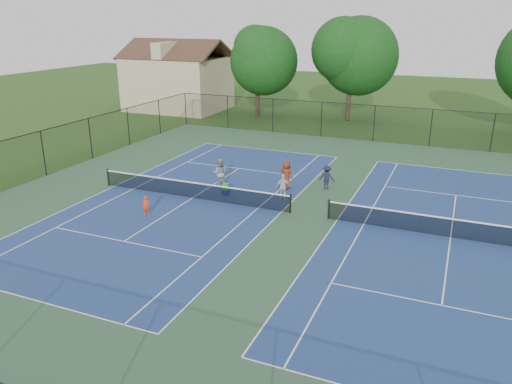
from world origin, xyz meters
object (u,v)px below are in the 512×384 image
at_px(child_player, 146,206).
at_px(ball_crate, 226,192).
at_px(clapboard_house, 178,81).
at_px(ball_hopper, 226,187).
at_px(bystander_c, 286,175).
at_px(tree_back_a, 258,57).
at_px(instructor, 220,173).
at_px(bystander_a, 283,187).
at_px(tree_back_b, 352,53).
at_px(bystander_b, 327,177).

bearing_deg(child_player, ball_crate, 40.42).
distance_m(clapboard_house, ball_hopper, 29.64).
height_order(bystander_c, ball_hopper, bystander_c).
xyz_separation_m(tree_back_a, ball_crate, (7.52, -22.77, -5.88)).
height_order(tree_back_a, instructor, tree_back_a).
relative_size(clapboard_house, ball_crate, 29.04).
xyz_separation_m(bystander_a, ball_hopper, (-3.37, -0.54, -0.25)).
bearing_deg(tree_back_b, child_player, -97.57).
distance_m(tree_back_b, ball_crate, 25.63).
height_order(clapboard_house, ball_hopper, clapboard_house).
distance_m(tree_back_a, instructor, 23.17).
distance_m(child_player, ball_hopper, 5.11).
bearing_deg(ball_hopper, instructor, 128.96).
height_order(bystander_c, ball_crate, bystander_c).
relative_size(tree_back_a, ball_crate, 24.61).
distance_m(clapboard_house, child_player, 32.16).
bearing_deg(ball_crate, bystander_a, 9.16).
relative_size(bystander_c, ball_hopper, 4.48).
xyz_separation_m(tree_back_b, clapboard_house, (-19.00, -1.00, -3.50)).
xyz_separation_m(instructor, bystander_a, (4.31, -0.61, -0.14)).
bearing_deg(bystander_b, bystander_c, 15.69).
height_order(tree_back_a, bystander_b, tree_back_a).
bearing_deg(ball_crate, tree_back_a, 108.29).
xyz_separation_m(tree_back_b, bystander_b, (3.68, -21.42, -5.86)).
bearing_deg(bystander_b, tree_back_b, -84.60).
bearing_deg(bystander_b, instructor, 15.49).
height_order(ball_crate, ball_hopper, ball_hopper).
relative_size(child_player, ball_hopper, 2.81).
bearing_deg(instructor, clapboard_house, -72.05).
bearing_deg(bystander_b, ball_crate, 28.68).
relative_size(child_player, bystander_c, 0.63).
relative_size(tree_back_a, bystander_a, 5.99).
bearing_deg(clapboard_house, instructor, -53.73).
height_order(instructor, ball_hopper, instructor).
height_order(child_player, bystander_b, bystander_b).
bearing_deg(child_player, ball_hopper, 40.42).
bearing_deg(tree_back_b, ball_hopper, -93.41).
height_order(tree_back_a, ball_hopper, tree_back_a).
bearing_deg(clapboard_house, ball_hopper, -53.60).
height_order(bystander_b, ball_crate, bystander_b).
xyz_separation_m(tree_back_b, child_player, (-3.89, -29.28, -6.05)).
bearing_deg(ball_hopper, bystander_c, 41.34).
distance_m(tree_back_b, instructor, 24.41).
bearing_deg(bystander_c, clapboard_house, -36.56).
distance_m(instructor, ball_hopper, 1.54).
height_order(bystander_a, ball_crate, bystander_a).
bearing_deg(ball_hopper, child_player, -118.20).
distance_m(bystander_b, bystander_c, 2.45).
bearing_deg(ball_hopper, clapboard_house, 126.40).
bearing_deg(ball_crate, ball_hopper, 0.00).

